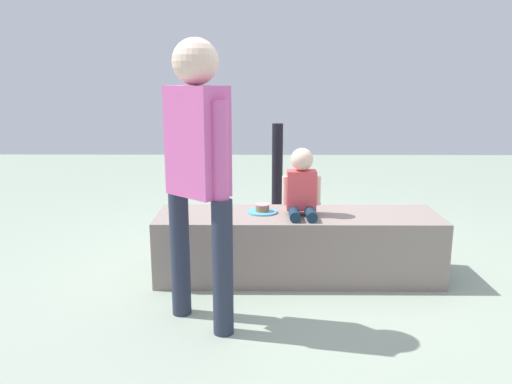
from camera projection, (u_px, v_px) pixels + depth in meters
ground_plane at (297, 276)px, 3.76m from camera, size 12.00×12.00×0.00m
concrete_ledge at (298, 245)px, 3.70m from camera, size 2.05×0.56×0.48m
child_seated at (302, 186)px, 3.58m from camera, size 0.28×0.32×0.48m
adult_standing at (198, 159)px, 2.82m from camera, size 0.40×0.38×1.66m
cake_plate at (263, 210)px, 3.69m from camera, size 0.22×0.22×0.07m
gift_bag at (227, 226)px, 4.52m from camera, size 0.19×0.09×0.32m
railing_post at (277, 186)px, 5.11m from camera, size 0.36×0.36×1.00m
water_bottle_near_gift at (319, 215)px, 5.05m from camera, size 0.06×0.06×0.22m
party_cup_red at (277, 225)px, 4.87m from camera, size 0.08×0.08×0.10m
cake_box_white at (304, 237)px, 4.47m from camera, size 0.35×0.32×0.12m
handbag_black_leather at (398, 240)px, 4.27m from camera, size 0.30×0.13×0.30m
handbag_brown_canvas at (352, 232)px, 4.40m from camera, size 0.27×0.11×0.33m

